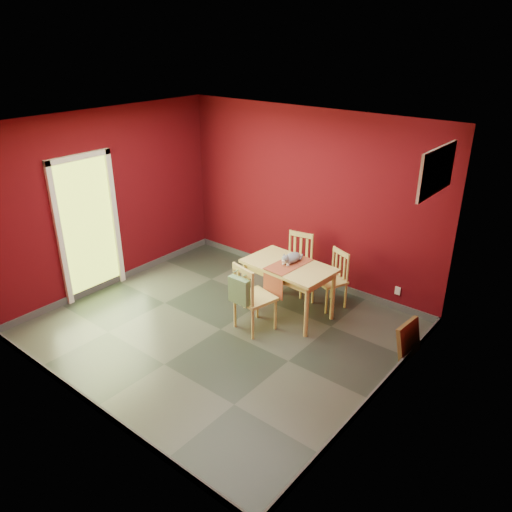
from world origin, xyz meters
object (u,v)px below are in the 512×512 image
Objects in this scene: chair_near at (252,297)px; tote_bag at (239,291)px; cat at (292,256)px; dining_table at (289,271)px; chair_far_right at (332,278)px; picture_frame at (408,340)px; chair_far_left at (297,262)px.

tote_bag is at bearing -97.99° from chair_near.
chair_near is 0.82m from cat.
dining_table is 1.32× the size of chair_near.
chair_near is at bearing -111.23° from chair_far_right.
chair_near is at bearing -158.30° from picture_frame.
dining_table is 2.73× the size of picture_frame.
chair_far_right is (0.67, -0.06, -0.03)m from chair_far_left.
chair_far_right is at bearing 59.30° from dining_table.
tote_bag reaches higher than dining_table.
chair_near is 0.29m from tote_bag.
chair_far_left is 2.16× the size of tote_bag.
chair_far_left is 1.96× the size of picture_frame.
dining_table is at bearing -64.38° from chair_far_left.
cat reaches higher than chair_far_right.
tote_bag is at bearing -109.30° from chair_far_right.
chair_far_left is at bearing 96.03° from tote_bag.
chair_near is 2.02m from picture_frame.
cat reaches higher than picture_frame.
chair_near is (-0.12, -0.63, -0.18)m from dining_table.
chair_near reaches higher than picture_frame.
tote_bag reaches higher than picture_frame.
chair_far_left reaches higher than chair_far_right.
chair_far_right reaches higher than picture_frame.
chair_near is 2.29× the size of tote_bag.
picture_frame is at bearing -14.94° from chair_far_left.
chair_far_right reaches higher than dining_table.
chair_near is at bearing -81.57° from chair_far_left.
tote_bag is (-0.51, -1.45, 0.24)m from chair_far_right.
chair_far_right is at bearing -5.36° from chair_far_left.
tote_bag reaches higher than chair_far_left.
tote_bag is (-0.03, -0.22, 0.18)m from chair_near.
tote_bag is at bearing -100.27° from dining_table.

